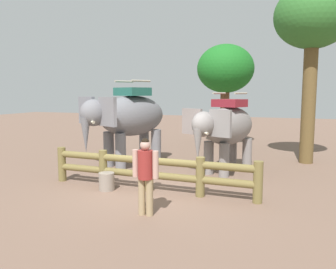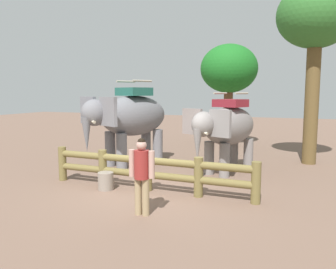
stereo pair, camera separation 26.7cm
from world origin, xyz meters
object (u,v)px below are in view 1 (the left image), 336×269
at_px(elephant_near_left, 128,118).
at_px(tree_far_left, 313,21).
at_px(elephant_center, 226,128).
at_px(tree_back_center, 225,70).
at_px(tourist_woman_in_black, 145,171).
at_px(log_fence, 149,169).
at_px(feed_bucket, 107,181).

distance_m(elephant_near_left, tree_far_left, 7.74).
xyz_separation_m(elephant_center, tree_back_center, (-1.17, 5.92, 2.30)).
height_order(elephant_near_left, elephant_center, elephant_near_left).
bearing_deg(tourist_woman_in_black, log_fence, 110.98).
relative_size(elephant_center, tourist_woman_in_black, 1.87).
bearing_deg(tree_back_center, elephant_near_left, -112.58).
xyz_separation_m(elephant_center, tourist_woman_in_black, (-0.89, -4.69, -0.53)).
relative_size(elephant_near_left, elephant_center, 1.16).
bearing_deg(tree_back_center, feed_bucket, -99.56).
xyz_separation_m(tourist_woman_in_black, tree_far_left, (3.54, 7.40, 4.34)).
bearing_deg(log_fence, elephant_center, 61.43).
relative_size(log_fence, feed_bucket, 12.38).
distance_m(elephant_center, tourist_woman_in_black, 4.81).
bearing_deg(elephant_near_left, tree_far_left, 23.53).
height_order(tree_far_left, feed_bucket, tree_far_left).
height_order(elephant_near_left, tree_far_left, tree_far_left).
xyz_separation_m(elephant_near_left, tree_far_left, (6.30, 2.75, 3.56)).
xyz_separation_m(elephant_center, feed_bucket, (-2.71, -3.26, -1.28)).
distance_m(log_fence, tree_far_left, 8.47).
xyz_separation_m(log_fence, tourist_woman_in_black, (0.69, -1.80, 0.40)).
xyz_separation_m(elephant_near_left, elephant_center, (3.65, 0.04, -0.25)).
xyz_separation_m(log_fence, elephant_center, (1.58, 2.89, 0.93)).
bearing_deg(tree_back_center, tree_far_left, -40.10).
bearing_deg(log_fence, elephant_near_left, 126.00).
bearing_deg(elephant_near_left, tree_back_center, 67.42).
relative_size(log_fence, tree_back_center, 1.20).
height_order(tourist_woman_in_black, feed_bucket, tourist_woman_in_black).
height_order(tree_back_center, feed_bucket, tree_back_center).
relative_size(elephant_near_left, feed_bucket, 7.57).
relative_size(elephant_center, tree_far_left, 0.48).
bearing_deg(elephant_center, log_fence, -118.57).
height_order(log_fence, tree_back_center, tree_back_center).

